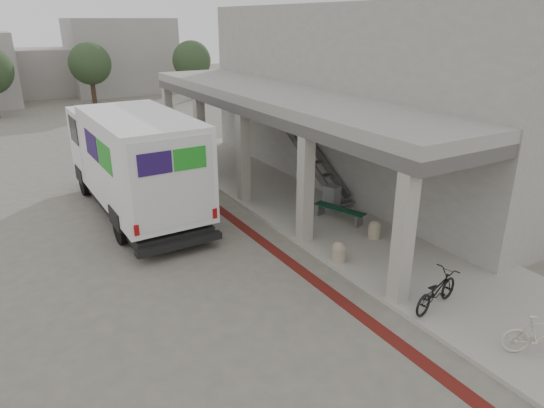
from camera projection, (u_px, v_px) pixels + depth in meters
ground at (252, 265)px, 13.60m from camera, size 120.00×120.00×0.00m
bike_lane_stripe at (250, 232)px, 15.68m from camera, size 0.35×40.00×0.01m
sidewalk at (362, 233)px, 15.48m from camera, size 4.40×28.00×0.12m
transit_building at (348, 101)px, 19.25m from camera, size 7.60×17.00×7.00m
distant_backdrop at (15, 67)px, 40.11m from camera, size 28.00×10.00×6.50m
tree_mid at (90, 64)px, 37.51m from camera, size 3.20×3.20×4.80m
tree_right at (192, 60)px, 40.51m from camera, size 3.20×3.20×4.80m
fedex_truck at (133, 160)px, 16.65m from camera, size 2.82×8.57×3.64m
bench at (339, 212)px, 16.19m from camera, size 0.95×1.87×0.43m
bollard_near at (375, 229)px, 14.90m from camera, size 0.38×0.38×0.57m
bollard_far at (339, 251)px, 13.48m from camera, size 0.38×0.38×0.58m
utility_cabinet at (332, 198)px, 17.08m from camera, size 0.52×0.61×0.88m
bicycle_black at (436, 291)px, 11.25m from camera, size 1.75×0.92×0.88m
bicycle_cream at (541, 336)px, 9.64m from camera, size 1.46×1.24×0.90m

